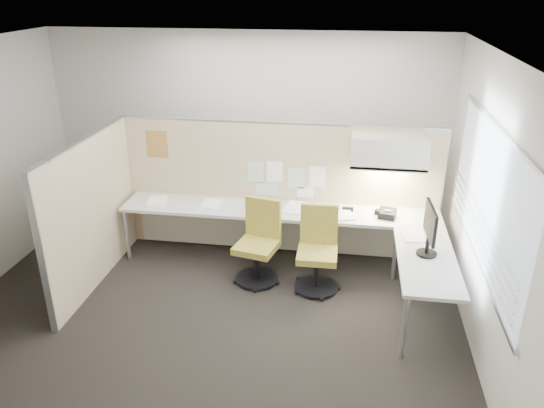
% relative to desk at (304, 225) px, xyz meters
% --- Properties ---
extents(floor, '(5.50, 4.50, 0.01)m').
position_rel_desk_xyz_m(floor, '(-0.93, -1.13, -0.61)').
color(floor, black).
rests_on(floor, ground).
extents(ceiling, '(5.50, 4.50, 0.01)m').
position_rel_desk_xyz_m(ceiling, '(-0.93, -1.13, 2.20)').
color(ceiling, white).
rests_on(ceiling, wall_back).
extents(wall_back, '(5.50, 0.02, 2.80)m').
position_rel_desk_xyz_m(wall_back, '(-0.93, 1.12, 0.80)').
color(wall_back, beige).
rests_on(wall_back, ground).
extents(wall_front, '(5.50, 0.02, 2.80)m').
position_rel_desk_xyz_m(wall_front, '(-0.93, -3.38, 0.80)').
color(wall_front, beige).
rests_on(wall_front, ground).
extents(wall_right, '(0.02, 4.50, 2.80)m').
position_rel_desk_xyz_m(wall_right, '(1.82, -1.13, 0.80)').
color(wall_right, beige).
rests_on(wall_right, ground).
extents(window_pane, '(0.01, 2.80, 1.30)m').
position_rel_desk_xyz_m(window_pane, '(1.79, -1.13, 0.95)').
color(window_pane, '#ACBAC8').
rests_on(window_pane, wall_right).
extents(partition_back, '(4.10, 0.06, 1.75)m').
position_rel_desk_xyz_m(partition_back, '(-0.38, 0.47, 0.27)').
color(partition_back, '#C9B18B').
rests_on(partition_back, floor).
extents(partition_left, '(0.06, 2.20, 1.75)m').
position_rel_desk_xyz_m(partition_left, '(-2.43, -0.63, 0.27)').
color(partition_left, '#C9B18B').
rests_on(partition_left, floor).
extents(desk, '(4.00, 2.07, 0.73)m').
position_rel_desk_xyz_m(desk, '(0.00, 0.00, 0.00)').
color(desk, beige).
rests_on(desk, floor).
extents(overhead_bin, '(0.90, 0.36, 0.38)m').
position_rel_desk_xyz_m(overhead_bin, '(0.97, 0.26, 0.91)').
color(overhead_bin, beige).
rests_on(overhead_bin, partition_back).
extents(task_light_strip, '(0.60, 0.06, 0.02)m').
position_rel_desk_xyz_m(task_light_strip, '(0.97, 0.26, 0.70)').
color(task_light_strip, '#FFEABF').
rests_on(task_light_strip, overhead_bin).
extents(pinned_papers, '(1.01, 0.00, 0.47)m').
position_rel_desk_xyz_m(pinned_papers, '(-0.30, 0.44, 0.43)').
color(pinned_papers, '#8CBF8C').
rests_on(pinned_papers, partition_back).
extents(poster, '(0.28, 0.00, 0.35)m').
position_rel_desk_xyz_m(poster, '(-1.98, 0.44, 0.82)').
color(poster, orange).
rests_on(poster, partition_back).
extents(chair_left, '(0.55, 0.57, 0.99)m').
position_rel_desk_xyz_m(chair_left, '(-0.51, -0.33, -0.14)').
color(chair_left, black).
rests_on(chair_left, floor).
extents(chair_right, '(0.52, 0.52, 0.98)m').
position_rel_desk_xyz_m(chair_right, '(0.21, -0.40, -0.14)').
color(chair_right, black).
rests_on(chair_right, floor).
extents(monitor, '(0.22, 0.52, 0.55)m').
position_rel_desk_xyz_m(monitor, '(1.37, -0.79, 0.44)').
color(monitor, black).
rests_on(monitor, desk).
extents(phone, '(0.25, 0.23, 0.12)m').
position_rel_desk_xyz_m(phone, '(1.00, 0.10, 0.18)').
color(phone, black).
rests_on(phone, desk).
extents(stapler, '(0.14, 0.05, 0.05)m').
position_rel_desk_xyz_m(stapler, '(0.53, 0.22, 0.15)').
color(stapler, black).
rests_on(stapler, desk).
extents(tape_dispenser, '(0.11, 0.09, 0.06)m').
position_rel_desk_xyz_m(tape_dispenser, '(0.91, 0.17, 0.16)').
color(tape_dispenser, black).
rests_on(tape_dispenser, desk).
extents(coat_hook, '(0.18, 0.47, 1.41)m').
position_rel_desk_xyz_m(coat_hook, '(-2.51, -1.37, 0.81)').
color(coat_hook, silver).
rests_on(coat_hook, partition_left).
extents(paper_stack_0, '(0.28, 0.34, 0.03)m').
position_rel_desk_xyz_m(paper_stack_0, '(-1.93, 0.13, 0.14)').
color(paper_stack_0, white).
rests_on(paper_stack_0, desk).
extents(paper_stack_1, '(0.25, 0.31, 0.02)m').
position_rel_desk_xyz_m(paper_stack_1, '(-1.20, 0.15, 0.14)').
color(paper_stack_1, white).
rests_on(paper_stack_1, desk).
extents(paper_stack_2, '(0.25, 0.31, 0.05)m').
position_rel_desk_xyz_m(paper_stack_2, '(-0.60, 0.10, 0.15)').
color(paper_stack_2, white).
rests_on(paper_stack_2, desk).
extents(paper_stack_3, '(0.27, 0.33, 0.02)m').
position_rel_desk_xyz_m(paper_stack_3, '(-0.14, 0.16, 0.14)').
color(paper_stack_3, white).
rests_on(paper_stack_3, desk).
extents(paper_stack_4, '(0.30, 0.35, 0.02)m').
position_rel_desk_xyz_m(paper_stack_4, '(0.48, 0.06, 0.14)').
color(paper_stack_4, white).
rests_on(paper_stack_4, desk).
extents(paper_stack_5, '(0.27, 0.33, 0.02)m').
position_rel_desk_xyz_m(paper_stack_5, '(1.27, -0.39, 0.14)').
color(paper_stack_5, white).
rests_on(paper_stack_5, desk).
extents(paper_stack_6, '(0.28, 0.34, 0.02)m').
position_rel_desk_xyz_m(paper_stack_6, '(-0.13, 0.24, 0.14)').
color(paper_stack_6, white).
rests_on(paper_stack_6, desk).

